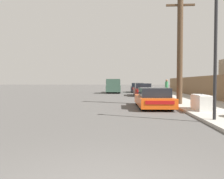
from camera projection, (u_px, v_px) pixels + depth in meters
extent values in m
cube|color=#ADA89E|center=(169.00, 94.00, 25.65)|extent=(4.20, 63.00, 0.12)
cube|color=silver|center=(201.00, 103.00, 11.11)|extent=(0.67, 1.76, 0.74)
cube|color=white|center=(201.00, 95.00, 11.10)|extent=(0.65, 1.69, 0.03)
cube|color=#333335|center=(201.00, 94.00, 11.62)|extent=(0.04, 0.20, 0.02)
cube|color=gray|center=(199.00, 94.00, 11.38)|extent=(0.62, 0.09, 0.01)
cube|color=gray|center=(203.00, 95.00, 10.84)|extent=(0.62, 0.09, 0.01)
cube|color=#E05114|center=(153.00, 101.00, 13.20)|extent=(2.04, 4.52, 0.53)
cube|color=black|center=(154.00, 92.00, 12.78)|extent=(1.70, 2.20, 0.53)
cube|color=#B21414|center=(160.00, 103.00, 10.95)|extent=(1.47, 0.08, 0.18)
cylinder|color=black|center=(137.00, 100.00, 14.60)|extent=(0.22, 0.66, 0.66)
cylinder|color=black|center=(162.00, 100.00, 14.55)|extent=(0.22, 0.66, 0.66)
cylinder|color=black|center=(142.00, 104.00, 11.84)|extent=(0.22, 0.66, 0.66)
cylinder|color=black|center=(172.00, 104.00, 11.79)|extent=(0.22, 0.66, 0.66)
cube|color=#5B1E19|center=(142.00, 91.00, 24.35)|extent=(1.91, 4.70, 0.68)
cube|color=black|center=(143.00, 86.00, 24.14)|extent=(1.63, 2.64, 0.54)
cube|color=#B21414|center=(144.00, 91.00, 21.99)|extent=(1.46, 0.04, 0.24)
cylinder|color=black|center=(135.00, 92.00, 25.85)|extent=(0.21, 0.66, 0.65)
cylinder|color=black|center=(148.00, 92.00, 25.76)|extent=(0.21, 0.66, 0.65)
cylinder|color=black|center=(136.00, 93.00, 22.95)|extent=(0.21, 0.66, 0.65)
cylinder|color=black|center=(151.00, 93.00, 22.86)|extent=(0.21, 0.66, 0.65)
cube|color=black|center=(137.00, 89.00, 32.17)|extent=(1.87, 4.19, 0.69)
cube|color=black|center=(137.00, 85.00, 31.98)|extent=(1.61, 2.34, 0.54)
cube|color=#B21414|center=(138.00, 89.00, 30.06)|extent=(1.46, 0.03, 0.24)
cylinder|color=black|center=(131.00, 90.00, 33.52)|extent=(0.20, 0.66, 0.66)
cylinder|color=black|center=(142.00, 90.00, 33.41)|extent=(0.20, 0.66, 0.66)
cylinder|color=black|center=(132.00, 90.00, 30.93)|extent=(0.20, 0.66, 0.66)
cylinder|color=black|center=(143.00, 90.00, 30.83)|extent=(0.20, 0.66, 0.66)
cube|color=#385647|center=(114.00, 88.00, 30.55)|extent=(2.04, 5.69, 0.82)
cube|color=#385647|center=(113.00, 82.00, 28.98)|extent=(1.85, 2.58, 0.87)
cube|color=black|center=(113.00, 82.00, 28.97)|extent=(1.89, 2.53, 0.48)
cylinder|color=black|center=(119.00, 90.00, 28.78)|extent=(0.28, 0.88, 0.87)
cylinder|color=black|center=(107.00, 90.00, 28.85)|extent=(0.28, 0.88, 0.87)
cylinder|color=black|center=(120.00, 89.00, 32.27)|extent=(0.28, 0.88, 0.87)
cylinder|color=black|center=(109.00, 89.00, 32.34)|extent=(0.28, 0.88, 0.87)
cylinder|color=#4C3826|center=(180.00, 49.00, 14.02)|extent=(0.36, 0.36, 7.03)
cube|color=#4C3826|center=(180.00, 5.00, 13.92)|extent=(1.80, 0.12, 0.12)
cylinder|color=#232326|center=(215.00, 59.00, 8.17)|extent=(0.12, 0.12, 4.59)
cube|color=brown|center=(208.00, 87.00, 18.66)|extent=(0.08, 32.52, 1.95)
cylinder|color=#282D42|center=(167.00, 91.00, 23.35)|extent=(0.28, 0.28, 0.81)
cylinder|color=#337F4C|center=(167.00, 85.00, 23.33)|extent=(0.34, 0.34, 0.64)
sphere|color=#8C664C|center=(167.00, 80.00, 23.31)|extent=(0.24, 0.24, 0.24)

